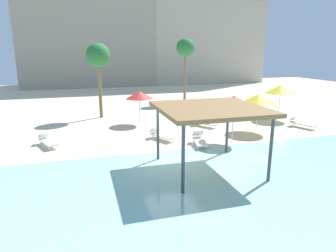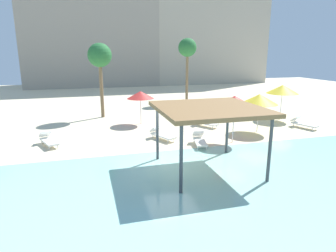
{
  "view_description": "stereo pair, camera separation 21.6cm",
  "coord_description": "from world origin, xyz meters",
  "px_view_note": "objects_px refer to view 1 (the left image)",
  "views": [
    {
      "loc": [
        -4.06,
        -13.21,
        5.32
      ],
      "look_at": [
        0.39,
        2.0,
        1.3
      ],
      "focal_mm": 31.52,
      "sensor_mm": 36.0,
      "label": 1
    },
    {
      "loc": [
        -3.85,
        -13.27,
        5.32
      ],
      "look_at": [
        0.39,
        2.0,
        1.3
      ],
      "focal_mm": 31.52,
      "sensor_mm": 36.0,
      "label": 2
    }
  ],
  "objects_px": {
    "shade_pavilion": "(210,111)",
    "lounge_chair_1": "(161,134)",
    "beach_umbrella_red_2": "(234,100)",
    "lounge_chair_6": "(199,140)",
    "palm_tree_0": "(98,57)",
    "beach_umbrella_yellow_1": "(258,99)",
    "lounge_chair_2": "(203,122)",
    "beach_umbrella_red_4": "(139,95)",
    "palm_tree_1": "(185,49)",
    "beach_umbrella_yellow_0": "(281,89)",
    "lounge_chair_4": "(47,140)",
    "lounge_chair_3": "(301,123)"
  },
  "relations": [
    {
      "from": "shade_pavilion",
      "to": "lounge_chair_1",
      "type": "xyz_separation_m",
      "value": [
        -0.83,
        5.33,
        -2.46
      ]
    },
    {
      "from": "beach_umbrella_red_2",
      "to": "lounge_chair_6",
      "type": "xyz_separation_m",
      "value": [
        -2.15,
        -0.05,
        -2.2
      ]
    },
    {
      "from": "lounge_chair_1",
      "to": "palm_tree_0",
      "type": "xyz_separation_m",
      "value": [
        -3.12,
        7.52,
        4.57
      ]
    },
    {
      "from": "beach_umbrella_yellow_1",
      "to": "beach_umbrella_red_2",
      "type": "bearing_deg",
      "value": -147.91
    },
    {
      "from": "beach_umbrella_yellow_1",
      "to": "lounge_chair_2",
      "type": "bearing_deg",
      "value": 141.46
    },
    {
      "from": "beach_umbrella_red_4",
      "to": "lounge_chair_1",
      "type": "height_order",
      "value": "beach_umbrella_red_4"
    },
    {
      "from": "lounge_chair_2",
      "to": "palm_tree_1",
      "type": "xyz_separation_m",
      "value": [
        2.23,
        10.43,
        5.21
      ]
    },
    {
      "from": "lounge_chair_1",
      "to": "palm_tree_1",
      "type": "relative_size",
      "value": 0.3
    },
    {
      "from": "beach_umbrella_yellow_0",
      "to": "palm_tree_1",
      "type": "height_order",
      "value": "palm_tree_1"
    },
    {
      "from": "lounge_chair_2",
      "to": "lounge_chair_6",
      "type": "relative_size",
      "value": 0.98
    },
    {
      "from": "lounge_chair_2",
      "to": "lounge_chair_4",
      "type": "bearing_deg",
      "value": -112.14
    },
    {
      "from": "lounge_chair_4",
      "to": "palm_tree_1",
      "type": "bearing_deg",
      "value": 111.22
    },
    {
      "from": "lounge_chair_1",
      "to": "lounge_chair_4",
      "type": "xyz_separation_m",
      "value": [
        -6.64,
        0.59,
        0.0
      ]
    },
    {
      "from": "beach_umbrella_yellow_0",
      "to": "beach_umbrella_red_4",
      "type": "xyz_separation_m",
      "value": [
        -11.05,
        1.59,
        -0.24
      ]
    },
    {
      "from": "lounge_chair_3",
      "to": "lounge_chair_1",
      "type": "bearing_deg",
      "value": -108.8
    },
    {
      "from": "beach_umbrella_yellow_1",
      "to": "palm_tree_1",
      "type": "bearing_deg",
      "value": 93.05
    },
    {
      "from": "lounge_chair_1",
      "to": "beach_umbrella_red_4",
      "type": "bearing_deg",
      "value": 160.23
    },
    {
      "from": "palm_tree_0",
      "to": "beach_umbrella_yellow_1",
      "type": "bearing_deg",
      "value": -37.41
    },
    {
      "from": "beach_umbrella_yellow_0",
      "to": "lounge_chair_3",
      "type": "xyz_separation_m",
      "value": [
        -0.1,
        -2.73,
        -2.1
      ]
    },
    {
      "from": "shade_pavilion",
      "to": "lounge_chair_1",
      "type": "relative_size",
      "value": 2.28
    },
    {
      "from": "lounge_chair_3",
      "to": "lounge_chair_6",
      "type": "bearing_deg",
      "value": -97.05
    },
    {
      "from": "beach_umbrella_yellow_0",
      "to": "palm_tree_0",
      "type": "height_order",
      "value": "palm_tree_0"
    },
    {
      "from": "lounge_chair_4",
      "to": "lounge_chair_6",
      "type": "relative_size",
      "value": 1.0
    },
    {
      "from": "shade_pavilion",
      "to": "lounge_chair_6",
      "type": "bearing_deg",
      "value": 74.08
    },
    {
      "from": "beach_umbrella_red_2",
      "to": "lounge_chair_6",
      "type": "relative_size",
      "value": 1.42
    },
    {
      "from": "beach_umbrella_red_4",
      "to": "lounge_chair_1",
      "type": "xyz_separation_m",
      "value": [
        0.47,
        -4.4,
        -1.86
      ]
    },
    {
      "from": "lounge_chair_3",
      "to": "palm_tree_0",
      "type": "bearing_deg",
      "value": -137.96
    },
    {
      "from": "shade_pavilion",
      "to": "lounge_chair_1",
      "type": "distance_m",
      "value": 5.93
    },
    {
      "from": "shade_pavilion",
      "to": "palm_tree_0",
      "type": "distance_m",
      "value": 13.61
    },
    {
      "from": "beach_umbrella_yellow_0",
      "to": "lounge_chair_6",
      "type": "relative_size",
      "value": 1.4
    },
    {
      "from": "lounge_chair_6",
      "to": "palm_tree_1",
      "type": "bearing_deg",
      "value": 175.65
    },
    {
      "from": "beach_umbrella_red_2",
      "to": "lounge_chair_2",
      "type": "relative_size",
      "value": 1.46
    },
    {
      "from": "beach_umbrella_red_4",
      "to": "palm_tree_0",
      "type": "bearing_deg",
      "value": 130.29
    },
    {
      "from": "lounge_chair_2",
      "to": "palm_tree_1",
      "type": "bearing_deg",
      "value": 136.45
    },
    {
      "from": "beach_umbrella_yellow_0",
      "to": "lounge_chair_2",
      "type": "xyz_separation_m",
      "value": [
        -6.75,
        -0.51,
        -2.1
      ]
    },
    {
      "from": "beach_umbrella_yellow_0",
      "to": "beach_umbrella_red_2",
      "type": "height_order",
      "value": "beach_umbrella_red_2"
    },
    {
      "from": "beach_umbrella_yellow_1",
      "to": "lounge_chair_1",
      "type": "relative_size",
      "value": 1.31
    },
    {
      "from": "beach_umbrella_yellow_0",
      "to": "lounge_chair_3",
      "type": "distance_m",
      "value": 3.44
    },
    {
      "from": "lounge_chair_1",
      "to": "lounge_chair_3",
      "type": "xyz_separation_m",
      "value": [
        10.47,
        0.09,
        0.0
      ]
    },
    {
      "from": "lounge_chair_6",
      "to": "lounge_chair_2",
      "type": "bearing_deg",
      "value": 165.98
    },
    {
      "from": "shade_pavilion",
      "to": "palm_tree_1",
      "type": "xyz_separation_m",
      "value": [
        5.22,
        18.07,
        2.75
      ]
    },
    {
      "from": "lounge_chair_3",
      "to": "lounge_chair_2",
      "type": "bearing_deg",
      "value": -127.73
    },
    {
      "from": "beach_umbrella_yellow_1",
      "to": "beach_umbrella_red_4",
      "type": "xyz_separation_m",
      "value": [
        -7.21,
        4.42,
        -0.05
      ]
    },
    {
      "from": "lounge_chair_6",
      "to": "palm_tree_0",
      "type": "xyz_separation_m",
      "value": [
        -4.96,
        9.3,
        4.57
      ]
    },
    {
      "from": "beach_umbrella_red_2",
      "to": "lounge_chair_4",
      "type": "height_order",
      "value": "beach_umbrella_red_2"
    },
    {
      "from": "lounge_chair_2",
      "to": "palm_tree_1",
      "type": "relative_size",
      "value": 0.29
    },
    {
      "from": "lounge_chair_3",
      "to": "lounge_chair_4",
      "type": "distance_m",
      "value": 17.12
    },
    {
      "from": "lounge_chair_2",
      "to": "shade_pavilion",
      "type": "bearing_deg",
      "value": -52.87
    },
    {
      "from": "lounge_chair_6",
      "to": "palm_tree_0",
      "type": "relative_size",
      "value": 0.33
    },
    {
      "from": "lounge_chair_1",
      "to": "palm_tree_1",
      "type": "bearing_deg",
      "value": 128.67
    }
  ]
}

